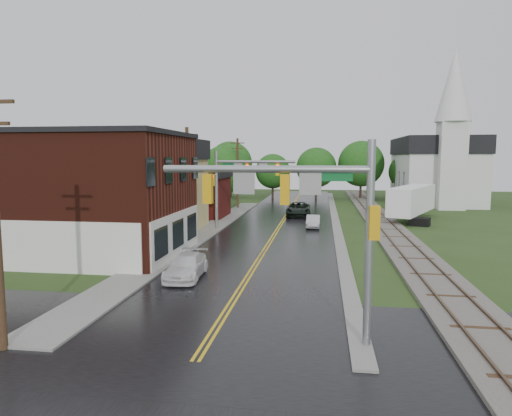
% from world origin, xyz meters
% --- Properties ---
extents(ground, '(160.00, 160.00, 0.00)m').
position_xyz_m(ground, '(0.00, 0.00, 0.00)').
color(ground, '#274018').
rests_on(ground, ground).
extents(main_road, '(10.00, 90.00, 0.02)m').
position_xyz_m(main_road, '(0.00, 30.00, 0.00)').
color(main_road, black).
rests_on(main_road, ground).
extents(cross_road, '(60.00, 9.00, 0.02)m').
position_xyz_m(cross_road, '(0.00, 2.00, 0.00)').
color(cross_road, black).
rests_on(cross_road, ground).
extents(curb_right, '(0.80, 70.00, 0.12)m').
position_xyz_m(curb_right, '(5.40, 35.00, 0.00)').
color(curb_right, gray).
rests_on(curb_right, ground).
extents(sidewalk_left, '(2.40, 50.00, 0.12)m').
position_xyz_m(sidewalk_left, '(-6.20, 25.00, 0.00)').
color(sidewalk_left, gray).
rests_on(sidewalk_left, ground).
extents(brick_building, '(14.30, 10.30, 8.30)m').
position_xyz_m(brick_building, '(-12.48, 15.00, 4.15)').
color(brick_building, '#44170E').
rests_on(brick_building, ground).
extents(yellow_house, '(8.00, 7.00, 6.40)m').
position_xyz_m(yellow_house, '(-11.00, 26.00, 3.20)').
color(yellow_house, tan).
rests_on(yellow_house, ground).
extents(darkred_building, '(7.00, 6.00, 4.40)m').
position_xyz_m(darkred_building, '(-10.00, 35.00, 2.20)').
color(darkred_building, '#3F0F0C').
rests_on(darkred_building, ground).
extents(church, '(10.40, 18.40, 20.00)m').
position_xyz_m(church, '(20.00, 53.74, 5.83)').
color(church, silver).
rests_on(church, ground).
extents(railroad, '(3.20, 80.00, 0.30)m').
position_xyz_m(railroad, '(10.00, 35.00, 0.11)').
color(railroad, '#59544C').
rests_on(railroad, ground).
extents(traffic_signal_near, '(7.34, 0.30, 7.20)m').
position_xyz_m(traffic_signal_near, '(3.47, 2.00, 4.97)').
color(traffic_signal_near, gray).
rests_on(traffic_signal_near, ground).
extents(traffic_signal_far, '(7.34, 0.43, 7.20)m').
position_xyz_m(traffic_signal_far, '(-3.47, 27.00, 4.97)').
color(traffic_signal_far, gray).
rests_on(traffic_signal_far, ground).
extents(utility_pole_b, '(1.80, 0.28, 9.00)m').
position_xyz_m(utility_pole_b, '(-6.80, 22.00, 4.72)').
color(utility_pole_b, '#382616').
rests_on(utility_pole_b, ground).
extents(utility_pole_c, '(1.80, 0.28, 9.00)m').
position_xyz_m(utility_pole_c, '(-6.80, 44.00, 4.72)').
color(utility_pole_c, '#382616').
rests_on(utility_pole_c, ground).
extents(tree_left_a, '(6.80, 6.80, 8.67)m').
position_xyz_m(tree_left_a, '(-19.85, 21.90, 5.11)').
color(tree_left_a, black).
rests_on(tree_left_a, ground).
extents(tree_left_b, '(7.60, 7.60, 9.69)m').
position_xyz_m(tree_left_b, '(-17.85, 31.90, 5.72)').
color(tree_left_b, black).
rests_on(tree_left_b, ground).
extents(tree_left_c, '(6.00, 6.00, 7.65)m').
position_xyz_m(tree_left_c, '(-13.85, 39.90, 4.51)').
color(tree_left_c, black).
rests_on(tree_left_c, ground).
extents(tree_left_e, '(6.40, 6.40, 8.16)m').
position_xyz_m(tree_left_e, '(-8.85, 45.90, 4.81)').
color(tree_left_e, black).
rests_on(tree_left_e, ground).
extents(suv_dark, '(2.77, 5.74, 1.57)m').
position_xyz_m(suv_dark, '(1.40, 37.15, 0.79)').
color(suv_dark, black).
rests_on(suv_dark, ground).
extents(sedan_silver, '(1.26, 3.56, 1.17)m').
position_xyz_m(sedan_silver, '(3.20, 29.06, 0.59)').
color(sedan_silver, '#B8B8BD').
rests_on(sedan_silver, ground).
extents(pickup_white, '(2.01, 4.50, 1.28)m').
position_xyz_m(pickup_white, '(-3.32, 10.00, 0.64)').
color(pickup_white, silver).
rests_on(pickup_white, ground).
extents(semi_trailer, '(6.67, 11.08, 3.56)m').
position_xyz_m(semi_trailer, '(13.38, 35.83, 2.14)').
color(semi_trailer, black).
rests_on(semi_trailer, ground).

